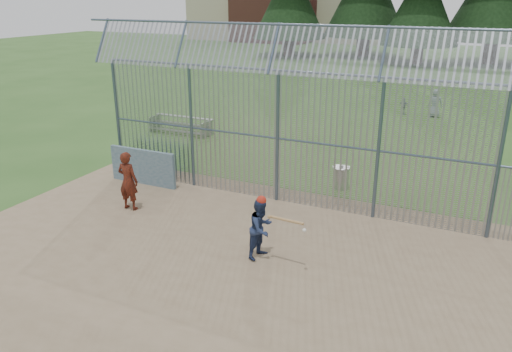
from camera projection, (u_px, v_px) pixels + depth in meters
The scene contains 12 objects.
ground at pixel (222, 249), 12.56m from camera, with size 120.00×120.00×0.00m, color #2D511E.
dirt_infield at pixel (212, 258), 12.13m from camera, with size 14.00×10.00×0.02m, color #756047.
dugout_wall at pixel (143, 167), 16.64m from camera, with size 2.50×0.12×1.20m, color #38566B.
batter at pixel (261, 228), 11.93m from camera, with size 0.72×0.56×1.49m, color #212D4F.
onlooker at pixel (128, 181), 14.58m from camera, with size 0.64×0.42×1.77m, color maroon.
bg_kid_standing at pixel (435, 103), 25.82m from camera, with size 0.72×0.47×1.48m, color slate.
bg_kid_seated at pixel (404, 106), 26.51m from camera, with size 0.52×0.22×0.89m, color slate.
batting_gear at pixel (268, 206), 11.59m from camera, with size 1.37×0.52×0.52m.
trash_can at pixel (341, 178), 16.36m from camera, with size 0.56×0.56×0.82m.
bleacher at pixel (181, 125), 22.87m from camera, with size 3.00×0.95×0.72m.
backstop_fence at pixel (336, 134), 13.94m from camera, with size 20.09×0.81×5.30m.
distant_buildings at pixel (272, 13), 68.62m from camera, with size 26.50×10.50×8.00m.
Camera 1 is at (5.51, -9.75, 6.03)m, focal length 35.00 mm.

